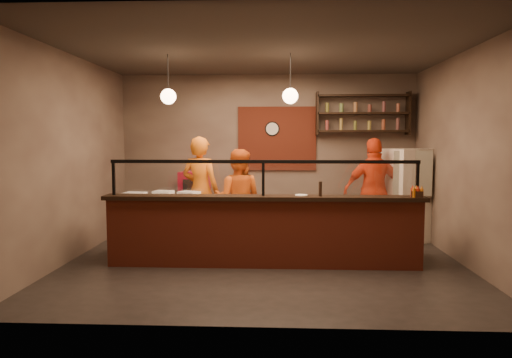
{
  "coord_description": "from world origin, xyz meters",
  "views": [
    {
      "loc": [
        0.2,
        -6.92,
        1.88
      ],
      "look_at": [
        -0.13,
        0.3,
        1.25
      ],
      "focal_mm": 32.0,
      "sensor_mm": 36.0,
      "label": 1
    }
  ],
  "objects_px": {
    "pepper_mill": "(320,189)",
    "cook_right": "(375,191)",
    "wall_clock": "(272,129)",
    "condiment_caddy": "(417,194)",
    "fridge": "(407,195)",
    "pizza_dough": "(249,201)",
    "red_cooler": "(195,202)",
    "cook_left": "(200,190)",
    "cook_mid": "(238,199)"
  },
  "relations": [
    {
      "from": "cook_left",
      "to": "cook_mid",
      "type": "height_order",
      "value": "cook_left"
    },
    {
      "from": "cook_left",
      "to": "fridge",
      "type": "relative_size",
      "value": 1.13
    },
    {
      "from": "cook_right",
      "to": "pizza_dough",
      "type": "height_order",
      "value": "cook_right"
    },
    {
      "from": "cook_right",
      "to": "red_cooler",
      "type": "relative_size",
      "value": 1.54
    },
    {
      "from": "wall_clock",
      "to": "red_cooler",
      "type": "height_order",
      "value": "wall_clock"
    },
    {
      "from": "red_cooler",
      "to": "pizza_dough",
      "type": "distance_m",
      "value": 2.26
    },
    {
      "from": "wall_clock",
      "to": "condiment_caddy",
      "type": "height_order",
      "value": "wall_clock"
    },
    {
      "from": "cook_left",
      "to": "pizza_dough",
      "type": "distance_m",
      "value": 1.31
    },
    {
      "from": "cook_right",
      "to": "fridge",
      "type": "bearing_deg",
      "value": -167.64
    },
    {
      "from": "cook_right",
      "to": "pizza_dough",
      "type": "bearing_deg",
      "value": 22.75
    },
    {
      "from": "cook_left",
      "to": "pepper_mill",
      "type": "xyz_separation_m",
      "value": [
        2.01,
        -1.51,
        0.2
      ]
    },
    {
      "from": "fridge",
      "to": "pizza_dough",
      "type": "relative_size",
      "value": 3.6
    },
    {
      "from": "wall_clock",
      "to": "condiment_caddy",
      "type": "distance_m",
      "value": 3.66
    },
    {
      "from": "pepper_mill",
      "to": "cook_right",
      "type": "bearing_deg",
      "value": 56.17
    },
    {
      "from": "cook_left",
      "to": "pizza_dough",
      "type": "relative_size",
      "value": 4.06
    },
    {
      "from": "cook_mid",
      "to": "cook_right",
      "type": "relative_size",
      "value": 0.9
    },
    {
      "from": "cook_right",
      "to": "red_cooler",
      "type": "bearing_deg",
      "value": -16.65
    },
    {
      "from": "cook_mid",
      "to": "cook_right",
      "type": "bearing_deg",
      "value": -160.89
    },
    {
      "from": "cook_left",
      "to": "pizza_dough",
      "type": "xyz_separation_m",
      "value": [
        0.94,
        -0.92,
        -0.06
      ]
    },
    {
      "from": "cook_right",
      "to": "pepper_mill",
      "type": "xyz_separation_m",
      "value": [
        -1.14,
        -1.7,
        0.21
      ]
    },
    {
      "from": "wall_clock",
      "to": "red_cooler",
      "type": "xyz_separation_m",
      "value": [
        -1.56,
        -0.31,
        -1.48
      ]
    },
    {
      "from": "wall_clock",
      "to": "cook_left",
      "type": "relative_size",
      "value": 0.16
    },
    {
      "from": "wall_clock",
      "to": "cook_right",
      "type": "relative_size",
      "value": 0.16
    },
    {
      "from": "cook_right",
      "to": "pizza_dough",
      "type": "distance_m",
      "value": 2.48
    },
    {
      "from": "fridge",
      "to": "condiment_caddy",
      "type": "xyz_separation_m",
      "value": [
        -0.4,
        -1.93,
        0.25
      ]
    },
    {
      "from": "wall_clock",
      "to": "condiment_caddy",
      "type": "relative_size",
      "value": 1.85
    },
    {
      "from": "red_cooler",
      "to": "pepper_mill",
      "type": "xyz_separation_m",
      "value": [
        2.29,
        -2.47,
        0.55
      ]
    },
    {
      "from": "cook_left",
      "to": "red_cooler",
      "type": "xyz_separation_m",
      "value": [
        -0.28,
        0.97,
        -0.35
      ]
    },
    {
      "from": "condiment_caddy",
      "to": "pepper_mill",
      "type": "distance_m",
      "value": 1.37
    },
    {
      "from": "cook_right",
      "to": "condiment_caddy",
      "type": "distance_m",
      "value": 1.77
    },
    {
      "from": "condiment_caddy",
      "to": "red_cooler",
      "type": "bearing_deg",
      "value": 145.51
    },
    {
      "from": "cook_left",
      "to": "cook_mid",
      "type": "bearing_deg",
      "value": 170.79
    },
    {
      "from": "cook_mid",
      "to": "pepper_mill",
      "type": "distance_m",
      "value": 1.76
    },
    {
      "from": "red_cooler",
      "to": "condiment_caddy",
      "type": "height_order",
      "value": "red_cooler"
    },
    {
      "from": "cook_mid",
      "to": "pepper_mill",
      "type": "xyz_separation_m",
      "value": [
        1.3,
        -1.15,
        0.31
      ]
    },
    {
      "from": "red_cooler",
      "to": "cook_left",
      "type": "bearing_deg",
      "value": -63.64
    },
    {
      "from": "cook_right",
      "to": "red_cooler",
      "type": "distance_m",
      "value": 3.53
    },
    {
      "from": "cook_mid",
      "to": "cook_right",
      "type": "xyz_separation_m",
      "value": [
        2.44,
        0.55,
        0.1
      ]
    },
    {
      "from": "cook_right",
      "to": "pepper_mill",
      "type": "height_order",
      "value": "cook_right"
    },
    {
      "from": "wall_clock",
      "to": "fridge",
      "type": "distance_m",
      "value": 2.93
    },
    {
      "from": "cook_mid",
      "to": "cook_right",
      "type": "height_order",
      "value": "cook_right"
    },
    {
      "from": "fridge",
      "to": "pizza_dough",
      "type": "height_order",
      "value": "fridge"
    },
    {
      "from": "cook_right",
      "to": "cook_left",
      "type": "bearing_deg",
      "value": -0.46
    },
    {
      "from": "cook_left",
      "to": "cook_mid",
      "type": "relative_size",
      "value": 1.13
    },
    {
      "from": "wall_clock",
      "to": "red_cooler",
      "type": "distance_m",
      "value": 2.17
    },
    {
      "from": "red_cooler",
      "to": "pepper_mill",
      "type": "height_order",
      "value": "pepper_mill"
    },
    {
      "from": "fridge",
      "to": "pizza_dough",
      "type": "xyz_separation_m",
      "value": [
        -2.84,
        -1.3,
        0.05
      ]
    },
    {
      "from": "red_cooler",
      "to": "pizza_dough",
      "type": "bearing_deg",
      "value": -47.05
    },
    {
      "from": "cook_left",
      "to": "pepper_mill",
      "type": "height_order",
      "value": "cook_left"
    },
    {
      "from": "red_cooler",
      "to": "pepper_mill",
      "type": "relative_size",
      "value": 5.81
    }
  ]
}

